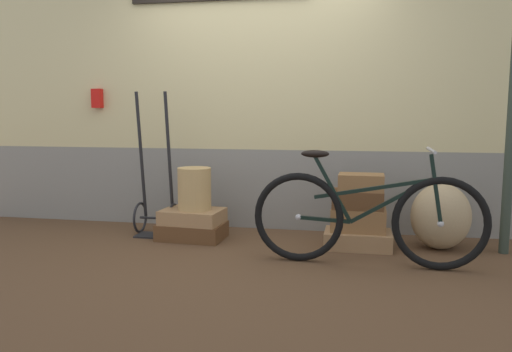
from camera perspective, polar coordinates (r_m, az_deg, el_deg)
ground at (r=4.46m, az=-1.56°, el=-8.54°), size 8.51×5.20×0.06m
station_building at (r=5.12m, az=0.55°, el=8.68°), size 6.51×0.74×2.61m
suitcase_0 at (r=4.76m, az=-7.34°, el=-6.25°), size 0.63×0.44×0.15m
suitcase_1 at (r=4.74m, az=-7.27°, el=-4.59°), size 0.59×0.45×0.13m
suitcase_2 at (r=4.51m, az=11.57°, el=-7.12°), size 0.58×0.38×0.15m
suitcase_3 at (r=4.50m, az=11.64°, el=-4.88°), size 0.48×0.33×0.20m
suitcase_4 at (r=4.47m, az=11.60°, el=-2.64°), size 0.45×0.30×0.16m
suitcase_5 at (r=4.44m, az=11.95°, el=-0.71°), size 0.40×0.28×0.15m
wicker_basket at (r=4.68m, az=-7.05°, el=-1.45°), size 0.31×0.31×0.39m
luggage_trolley at (r=4.97m, az=-11.41°, el=-2.91°), size 0.37×0.37×1.38m
burlap_sack at (r=4.63m, az=20.38°, el=-4.35°), size 0.51×0.43×0.58m
bicycle at (r=3.95m, az=12.56°, el=-4.70°), size 1.79×0.46×0.92m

